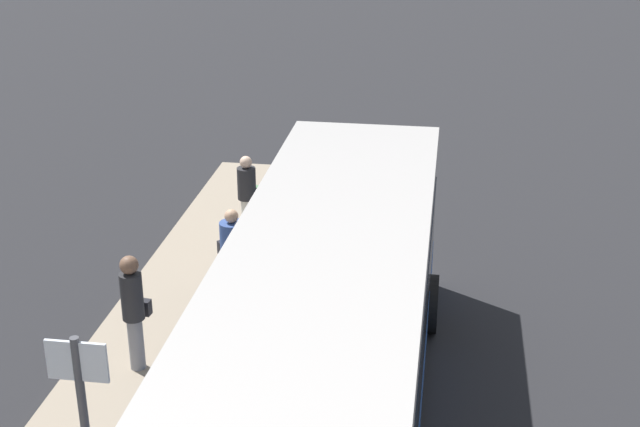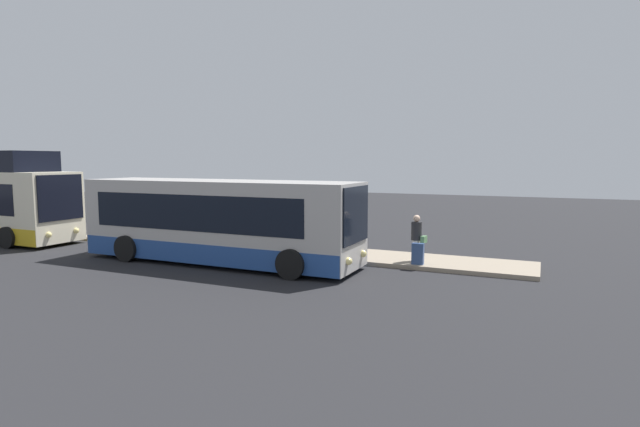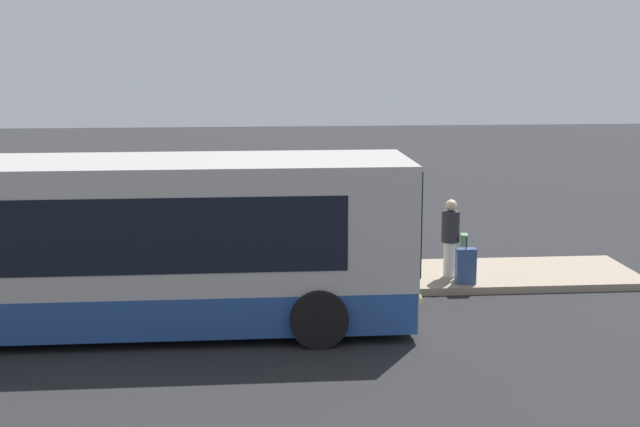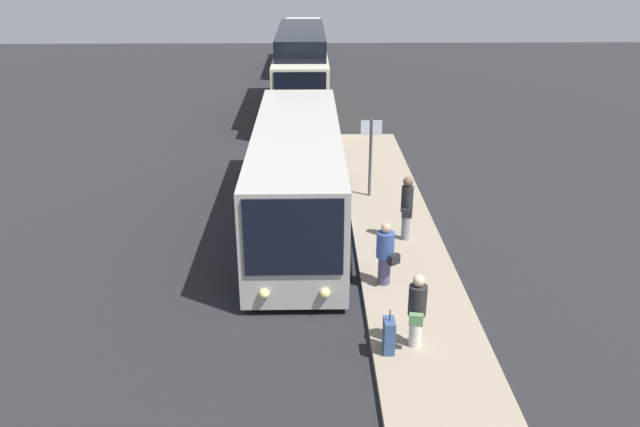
# 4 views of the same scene
# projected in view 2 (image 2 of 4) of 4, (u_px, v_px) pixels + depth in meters

# --- Properties ---
(ground) EXTENTS (80.00, 80.00, 0.00)m
(ground) POSITION_uv_depth(u_px,v_px,m) (236.00, 264.00, 17.91)
(ground) COLOR #232326
(platform) EXTENTS (20.00, 2.47, 0.15)m
(platform) POSITION_uv_depth(u_px,v_px,m) (275.00, 249.00, 20.48)
(platform) COLOR gray
(platform) RESTS_ON ground
(bus_lead) EXTENTS (10.64, 2.77, 2.99)m
(bus_lead) POSITION_uv_depth(u_px,v_px,m) (218.00, 222.00, 18.04)
(bus_lead) COLOR #B2ADA8
(bus_lead) RESTS_ON ground
(passenger_boarding) EXTENTS (0.53, 0.37, 1.86)m
(passenger_boarding) POSITION_uv_depth(u_px,v_px,m) (295.00, 223.00, 20.19)
(passenger_boarding) COLOR gray
(passenger_boarding) RESTS_ON platform
(passenger_waiting) EXTENTS (0.69, 0.64, 1.61)m
(passenger_waiting) POSITION_uv_depth(u_px,v_px,m) (345.00, 234.00, 18.40)
(passenger_waiting) COLOR #4C476B
(passenger_waiting) RESTS_ON platform
(passenger_with_bags) EXTENTS (0.60, 0.44, 1.64)m
(passenger_with_bags) POSITION_uv_depth(u_px,v_px,m) (417.00, 236.00, 17.64)
(passenger_with_bags) COLOR silver
(passenger_with_bags) RESTS_ON platform
(suitcase) EXTENTS (0.40, 0.22, 0.97)m
(suitcase) POSITION_uv_depth(u_px,v_px,m) (418.00, 254.00, 17.10)
(suitcase) COLOR #334C7F
(suitcase) RESTS_ON platform
(sign_post) EXTENTS (0.10, 0.68, 2.59)m
(sign_post) POSITION_uv_depth(u_px,v_px,m) (215.00, 207.00, 20.89)
(sign_post) COLOR #4C4C51
(sign_post) RESTS_ON platform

